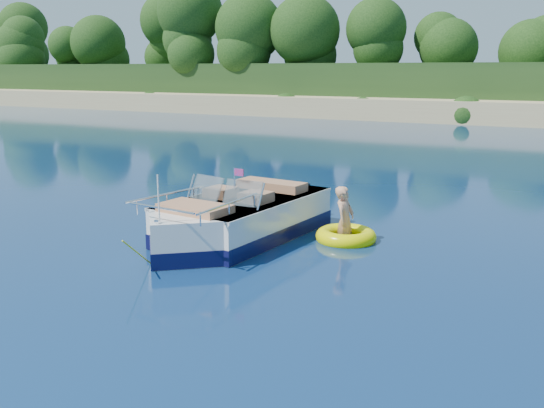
% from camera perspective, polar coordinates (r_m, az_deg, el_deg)
% --- Properties ---
extents(ground, '(160.00, 160.00, 0.00)m').
position_cam_1_polar(ground, '(10.55, -18.82, -7.97)').
color(ground, '#091C42').
rests_on(ground, ground).
extents(shoreline, '(170.00, 59.00, 6.00)m').
position_cam_1_polar(shoreline, '(70.85, 22.41, 9.59)').
color(shoreline, tan).
rests_on(shoreline, ground).
extents(treeline, '(150.00, 7.12, 8.19)m').
position_cam_1_polar(treeline, '(48.26, 19.95, 14.23)').
color(treeline, '#311C10').
rests_on(treeline, ground).
extents(motorboat, '(2.48, 5.93, 1.98)m').
position_cam_1_polar(motorboat, '(12.94, -3.55, -1.74)').
color(motorboat, white).
rests_on(motorboat, ground).
extents(tow_tube, '(1.72, 1.72, 0.34)m').
position_cam_1_polar(tow_tube, '(13.04, 6.97, -3.04)').
color(tow_tube, '#F1F000').
rests_on(tow_tube, ground).
extents(boy, '(0.38, 0.83, 1.62)m').
position_cam_1_polar(boy, '(13.10, 6.85, -3.36)').
color(boy, tan).
rests_on(boy, ground).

